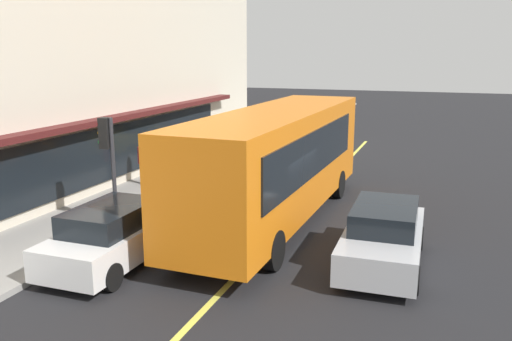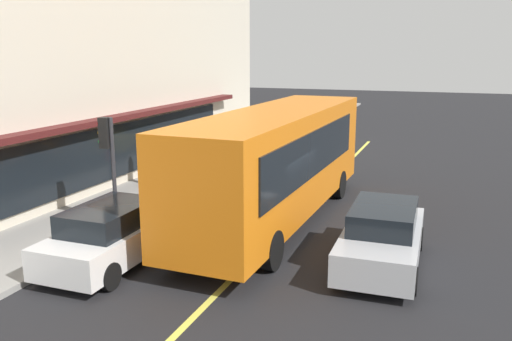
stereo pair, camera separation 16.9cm
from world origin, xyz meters
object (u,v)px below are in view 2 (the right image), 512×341
object	(u,v)px
bus	(278,160)
pedestrian_by_curb	(171,145)
car_yellow	(286,145)
car_silver	(382,237)
car_white	(114,234)
pedestrian_waiting	(144,158)
traffic_light	(108,145)

from	to	relation	value
bus	pedestrian_by_curb	world-z (taller)	bus
car_yellow	car_silver	world-z (taller)	same
car_white	pedestrian_waiting	world-z (taller)	pedestrian_waiting
traffic_light	car_white	size ratio (longest dim) A/B	0.74
bus	pedestrian_waiting	xyz separation A→B (m)	(2.30, 6.23, -0.82)
car_white	traffic_light	bearing A→B (deg)	36.56
traffic_light	pedestrian_by_curb	bearing A→B (deg)	16.04
car_silver	car_white	bearing A→B (deg)	108.91
car_yellow	pedestrian_by_curb	distance (m)	5.90
pedestrian_by_curb	pedestrian_waiting	distance (m)	2.79
car_silver	car_white	size ratio (longest dim) A/B	1.01
bus	pedestrian_waiting	world-z (taller)	bus
traffic_light	car_silver	xyz separation A→B (m)	(-0.08, -7.99, -1.79)
traffic_light	pedestrian_by_curb	xyz separation A→B (m)	(7.36, 2.12, -1.33)
car_yellow	pedestrian_waiting	distance (m)	7.99
car_yellow	pedestrian_by_curb	bearing A→B (deg)	138.07
car_white	pedestrian_by_curb	bearing A→B (deg)	21.48
car_yellow	car_white	bearing A→B (deg)	179.37
pedestrian_waiting	pedestrian_by_curb	bearing A→B (deg)	7.64
car_silver	pedestrian_waiting	xyz separation A→B (m)	(4.68, 9.73, 0.42)
bus	pedestrian_waiting	distance (m)	6.69
traffic_light	pedestrian_waiting	world-z (taller)	traffic_light
pedestrian_by_curb	pedestrian_waiting	bearing A→B (deg)	-172.36
car_white	bus	bearing A→B (deg)	-31.83
car_yellow	pedestrian_waiting	xyz separation A→B (m)	(-7.14, 3.56, 0.42)
traffic_light	pedestrian_waiting	xyz separation A→B (m)	(4.60, 1.75, -1.37)
traffic_light	car_white	xyz separation A→B (m)	(-2.24, -1.66, -1.79)
pedestrian_by_curb	traffic_light	bearing A→B (deg)	-163.96
traffic_light	car_white	bearing A→B (deg)	-143.44
bus	car_yellow	size ratio (longest dim) A/B	2.58
bus	pedestrian_waiting	bearing A→B (deg)	69.74
bus	pedestrian_by_curb	bearing A→B (deg)	52.52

